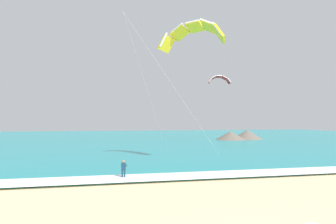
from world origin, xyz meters
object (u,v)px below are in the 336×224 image
surfboard (123,180)px  kite_distant (219,79)px  kitesurfer (124,169)px  kite_primary (193,33)px

surfboard → kite_distant: kite_distant is taller
kitesurfer → kite_primary: kite_primary is taller
kite_distant → surfboard: bearing=-123.0°
kitesurfer → surfboard: bearing=-103.4°
surfboard → kite_distant: 45.66m
kite_primary → surfboard: bearing=-138.3°
surfboard → kitesurfer: size_ratio=0.87×
kite_primary → kite_distant: 32.56m
kitesurfer → kite_primary: bearing=41.6°
kitesurfer → kite_distant: bearing=57.0°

